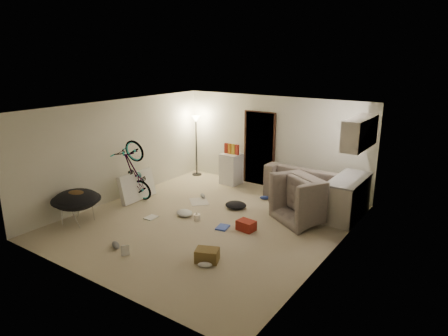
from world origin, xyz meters
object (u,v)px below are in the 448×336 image
Objects in this scene: floor_lamp at (196,133)px; mini_fridge at (231,169)px; juicer at (197,217)px; sofa at (312,189)px; saucer_chair at (77,204)px; armchair at (312,203)px; kitchen_counter at (348,198)px; tv_box at (137,186)px; drink_case_a at (207,255)px; drink_case_b at (246,225)px; bicycle at (135,184)px.

floor_lamp is 2.09× the size of mini_fridge.
floor_lamp is at bearing 128.35° from juicer.
saucer_chair reaches higher than sofa.
armchair is 5.14m from saucer_chair.
sofa is 2.59× the size of mini_fridge.
floor_lamp reaches higher than armchair.
saucer_chair is (-4.73, -3.66, -0.00)m from kitchen_counter.
mini_fridge is (-2.46, 0.10, 0.11)m from sofa.
mini_fridge is at bearing 9.73° from armchair.
drink_case_a is at bearing -26.05° from tv_box.
saucer_chair is 3.69m from drink_case_b.
tv_box is (0.00, 0.06, -0.07)m from bicycle.
bicycle reaches higher than mini_fridge.
drink_case_b is at bearing 9.50° from juicer.
sofa is 5.53× the size of drink_case_a.
bicycle is at bearing -87.81° from floor_lamp.
floor_lamp is 4.95m from kitchen_counter.
juicer is (2.07, -0.20, -0.27)m from tv_box.
armchair is 5.44× the size of juicer.
bicycle is at bearing 33.83° from sofa.
drink_case_b is at bearing -49.07° from mini_fridge.
drink_case_a is at bearing -112.12° from kitchen_counter.
drink_case_b is (-0.11, 1.51, -0.01)m from drink_case_a.
floor_lamp is 0.81× the size of sofa.
juicer is (-2.66, -2.10, -0.35)m from kitchen_counter.
sofa is (-1.04, 0.45, -0.11)m from kitchen_counter.
kitchen_counter is 1.14m from sofa.
saucer_chair is (0.00, -1.70, 0.02)m from bicycle.
tv_box is 2.10m from juicer.
mini_fridge reaches higher than drink_case_b.
sofa is 2.47m from mini_fridge.
mini_fridge is 0.83× the size of saucer_chair.
drink_case_b is at bearing -37.47° from floor_lamp.
bicycle reaches higher than tv_box.
bicycle is 2.79m from mini_fridge.
sofa is 1.39× the size of bicycle.
armchair reaches higher than juicer.
kitchen_counter is 4.11× the size of drink_case_b.
drink_case_b is at bearing -93.86° from bicycle.
mini_fridge is at bearing 73.74° from saucer_chair.
drink_case_b is (3.33, -2.55, -1.20)m from floor_lamp.
sofa is 1.91× the size of armchair.
saucer_chair is at bearing 48.75° from sofa.
floor_lamp is 1.59m from mini_fridge.
saucer_chair is at bearing 67.83° from armchair.
floor_lamp is at bearing 91.33° from saucer_chair.
juicer is at bearing 58.29° from sofa.
sofa reaches higher than drink_case_b.
armchair is at bearing 36.21° from juicer.
floor_lamp is at bearing 107.03° from drink_case_a.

